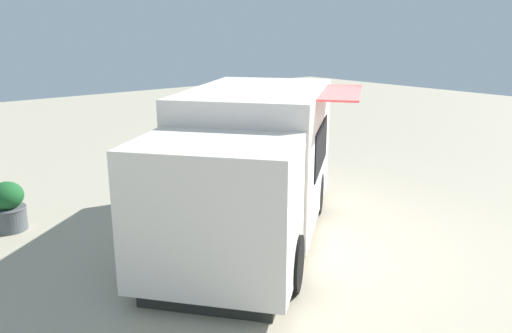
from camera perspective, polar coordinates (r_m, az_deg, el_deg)
The scene contains 4 objects.
ground_plane at distance 8.60m, azimuth 7.93°, elevation -7.19°, with size 40.00×40.00×0.00m, color #AEA38B.
food_truck at distance 8.00m, azimuth -0.69°, elevation -0.24°, with size 4.69×5.20×2.33m.
person_customer at distance 12.21m, azimuth -9.08°, elevation 1.15°, with size 0.78×0.58×0.84m.
planter_flowering_near at distance 9.38m, azimuth -26.15°, elevation -4.05°, with size 0.58×0.58×0.83m.
Camera 1 is at (5.31, -5.93, 3.27)m, focal length 35.55 mm.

